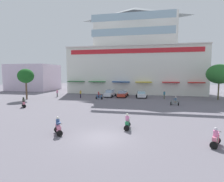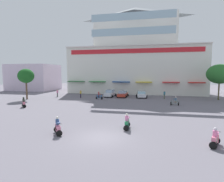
% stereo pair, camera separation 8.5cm
% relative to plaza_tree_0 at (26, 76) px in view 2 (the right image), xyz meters
% --- Properties ---
extents(ground_plane, '(128.00, 128.00, 0.00)m').
position_rel_plaza_tree_0_xyz_m(ground_plane, '(20.67, -5.05, -4.77)').
color(ground_plane, slate).
extents(colonial_building, '(34.96, 14.67, 22.86)m').
position_rel_plaza_tree_0_xyz_m(colonial_building, '(20.67, 17.28, 5.01)').
color(colonial_building, silver).
rests_on(colonial_building, ground).
extents(flank_building_left, '(13.69, 10.82, 8.11)m').
position_rel_plaza_tree_0_xyz_m(flank_building_left, '(-12.04, 19.46, -0.71)').
color(flank_building_left, silver).
rests_on(flank_building_left, ground).
extents(plaza_tree_0, '(3.24, 3.02, 6.26)m').
position_rel_plaza_tree_0_xyz_m(plaza_tree_0, '(0.00, 0.00, 0.00)').
color(plaza_tree_0, brown).
rests_on(plaza_tree_0, ground).
extents(plaza_tree_1, '(4.90, 4.91, 7.15)m').
position_rel_plaza_tree_0_xyz_m(plaza_tree_1, '(38.27, 7.15, 0.43)').
color(plaza_tree_1, brown).
rests_on(plaza_tree_1, ground).
extents(parked_car_0, '(2.48, 4.54, 1.61)m').
position_rel_plaza_tree_0_xyz_m(parked_car_0, '(15.90, 7.41, -3.97)').
color(parked_car_0, white).
rests_on(parked_car_0, ground).
extents(parked_car_1, '(2.43, 4.38, 1.42)m').
position_rel_plaza_tree_0_xyz_m(parked_car_1, '(18.81, 7.43, -4.05)').
color(parked_car_1, '#B53425').
rests_on(parked_car_1, ground).
extents(parked_car_2, '(2.64, 4.01, 1.43)m').
position_rel_plaza_tree_0_xyz_m(parked_car_2, '(22.97, 7.32, -4.04)').
color(parked_car_2, silver).
rests_on(parked_car_2, ground).
extents(scooter_rider_0, '(1.36, 1.40, 1.58)m').
position_rel_plaza_tree_0_xyz_m(scooter_rider_0, '(5.21, -7.55, -4.12)').
color(scooter_rider_0, black).
rests_on(scooter_rider_0, ground).
extents(scooter_rider_1, '(1.11, 1.47, 1.44)m').
position_rel_plaza_tree_0_xyz_m(scooter_rider_1, '(29.26, -18.02, -4.17)').
color(scooter_rider_1, black).
rests_on(scooter_rider_1, ground).
extents(scooter_rider_2, '(1.40, 0.70, 1.55)m').
position_rel_plaza_tree_0_xyz_m(scooter_rider_2, '(14.49, 3.21, -4.13)').
color(scooter_rider_2, black).
rests_on(scooter_rider_2, ground).
extents(scooter_rider_5, '(1.23, 1.36, 1.56)m').
position_rel_plaza_tree_0_xyz_m(scooter_rider_5, '(16.76, -17.94, -4.13)').
color(scooter_rider_5, black).
rests_on(scooter_rider_5, ground).
extents(scooter_rider_7, '(1.42, 0.86, 1.48)m').
position_rel_plaza_tree_0_xyz_m(scooter_rider_7, '(28.83, -1.02, -4.15)').
color(scooter_rider_7, black).
rests_on(scooter_rider_7, ground).
extents(scooter_rider_8, '(0.53, 1.45, 1.54)m').
position_rel_plaza_tree_0_xyz_m(scooter_rider_8, '(22.50, -15.25, -4.14)').
color(scooter_rider_8, black).
rests_on(scooter_rider_8, ground).
extents(pedestrian_0, '(0.41, 0.41, 1.73)m').
position_rel_plaza_tree_0_xyz_m(pedestrian_0, '(10.06, 4.17, -3.78)').
color(pedestrian_0, black).
rests_on(pedestrian_0, ground).
extents(pedestrian_1, '(0.49, 0.49, 1.77)m').
position_rel_plaza_tree_0_xyz_m(pedestrian_1, '(27.75, 6.31, -3.76)').
color(pedestrian_1, '#4E5342').
rests_on(pedestrian_1, ground).
extents(pedestrian_2, '(0.52, 0.52, 1.67)m').
position_rel_plaza_tree_0_xyz_m(pedestrian_2, '(4.04, 5.09, -3.83)').
color(pedestrian_2, '#4E514D').
rests_on(pedestrian_2, ground).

